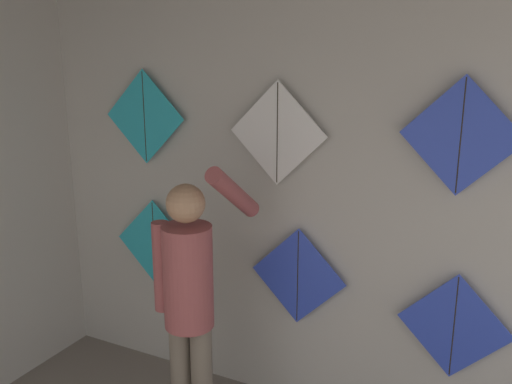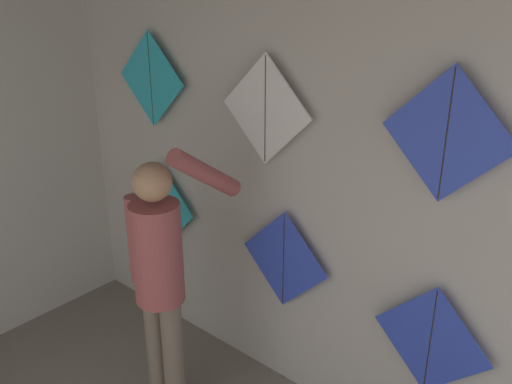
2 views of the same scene
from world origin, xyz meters
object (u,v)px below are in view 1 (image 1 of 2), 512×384
at_px(kite_2, 454,327).
at_px(kite_4, 277,133).
at_px(shopkeeper, 190,295).
at_px(kite_3, 145,117).
at_px(kite_0, 154,243).
at_px(kite_5, 461,136).
at_px(kite_1, 298,276).

relative_size(kite_2, kite_4, 1.00).
distance_m(shopkeeper, kite_4, 1.08).
distance_m(kite_2, kite_3, 2.33).
bearing_deg(kite_0, kite_2, 0.00).
height_order(shopkeeper, kite_3, kite_3).
bearing_deg(kite_0, shopkeeper, -41.02).
distance_m(shopkeeper, kite_5, 1.69).
xyz_separation_m(kite_4, kite_5, (1.04, 0.00, 0.06)).
relative_size(kite_3, kite_5, 1.00).
bearing_deg(kite_3, kite_1, 0.00).
bearing_deg(shopkeeper, kite_0, 135.50).
xyz_separation_m(kite_0, kite_4, (0.96, 0.00, 0.86)).
relative_size(kite_3, kite_4, 1.00).
bearing_deg(kite_3, shopkeeper, -39.88).
height_order(kite_0, kite_3, kite_3).
bearing_deg(shopkeeper, kite_2, 20.99).
bearing_deg(kite_4, kite_3, 180.00).
height_order(shopkeeper, kite_0, shopkeeper).
distance_m(kite_2, kite_4, 1.49).
bearing_deg(kite_4, shopkeeper, -112.13).
distance_m(shopkeeper, kite_2, 1.49).
bearing_deg(shopkeeper, kite_3, 136.64).
bearing_deg(kite_1, kite_4, 180.00).
relative_size(kite_0, kite_2, 1.00).
bearing_deg(kite_0, kite_1, 0.00).
xyz_separation_m(shopkeeper, kite_0, (-0.71, 0.61, -0.01)).
bearing_deg(kite_3, kite_2, 0.00).
height_order(shopkeeper, kite_2, shopkeeper).
relative_size(shopkeeper, kite_2, 2.72).
bearing_deg(shopkeeper, kite_5, 21.97).
bearing_deg(kite_5, kite_3, 180.00).
distance_m(kite_1, kite_5, 1.31).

